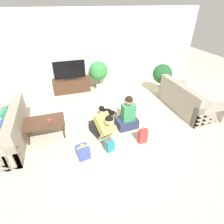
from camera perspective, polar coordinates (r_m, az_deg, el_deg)
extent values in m
plane|color=beige|center=(4.58, -0.85, -4.49)|extent=(16.00, 16.00, 0.00)
cube|color=white|center=(6.38, -8.17, 19.19)|extent=(8.40, 0.06, 2.60)
cube|color=gray|center=(4.63, -31.93, -6.83)|extent=(0.90, 1.75, 0.40)
cube|color=gray|center=(4.31, -29.11, -1.98)|extent=(0.20, 1.75, 0.42)
cube|color=gray|center=(5.22, -30.73, -0.67)|extent=(0.90, 0.16, 0.58)
cube|color=#288E6B|center=(4.62, -30.89, -1.09)|extent=(0.18, 0.34, 0.32)
cube|color=#3366AD|center=(4.17, -32.05, -5.10)|extent=(0.18, 0.34, 0.32)
cube|color=gray|center=(5.63, 23.45, 2.70)|extent=(0.90, 1.75, 0.40)
cube|color=gray|center=(5.24, 21.45, 6.06)|extent=(0.20, 1.75, 0.42)
cube|color=gray|center=(5.11, 28.98, -0.81)|extent=(0.90, 0.16, 0.58)
cube|color=gray|center=(6.13, 19.18, 7.06)|extent=(0.90, 0.16, 0.58)
cube|color=red|center=(5.20, 24.83, 4.36)|extent=(0.18, 0.34, 0.32)
cube|color=#EACC4C|center=(5.57, 21.38, 7.01)|extent=(0.18, 0.34, 0.32)
cube|color=#472D1E|center=(4.35, -21.32, -2.99)|extent=(0.92, 0.59, 0.03)
cylinder|color=#472D1E|center=(4.34, -26.03, -7.72)|extent=(0.04, 0.04, 0.38)
cylinder|color=#472D1E|center=(4.25, -15.49, -6.13)|extent=(0.04, 0.04, 0.38)
cylinder|color=#472D1E|center=(4.71, -25.56, -4.15)|extent=(0.04, 0.04, 0.38)
cylinder|color=#472D1E|center=(4.62, -15.92, -2.62)|extent=(0.04, 0.04, 0.38)
cube|color=#472D1E|center=(6.37, -13.05, 8.53)|extent=(1.25, 0.43, 0.47)
cube|color=black|center=(6.27, -13.35, 10.70)|extent=(0.37, 0.20, 0.05)
cube|color=black|center=(6.17, -13.72, 13.38)|extent=(1.04, 0.03, 0.57)
cylinder|color=beige|center=(6.51, -4.25, 8.48)|extent=(0.25, 0.25, 0.19)
cylinder|color=brown|center=(6.43, -4.32, 10.07)|extent=(0.05, 0.05, 0.20)
sphere|color=#337F3D|center=(6.30, -4.46, 13.23)|extent=(0.66, 0.66, 0.66)
cylinder|color=beige|center=(6.41, 15.30, 7.11)|extent=(0.24, 0.24, 0.22)
cylinder|color=brown|center=(6.33, 15.57, 8.79)|extent=(0.04, 0.04, 0.19)
sphere|color=#1E5628|center=(6.20, 16.08, 11.88)|extent=(0.64, 0.64, 0.64)
cube|color=#23232D|center=(4.28, -4.49, -5.33)|extent=(0.41, 0.51, 0.28)
cube|color=gold|center=(3.90, -2.47, -4.05)|extent=(0.46, 0.58, 0.47)
sphere|color=beige|center=(3.64, -0.93, -2.80)|extent=(0.19, 0.19, 0.19)
sphere|color=black|center=(3.62, -0.93, -2.36)|extent=(0.18, 0.18, 0.18)
cylinder|color=beige|center=(3.89, -3.40, -7.71)|extent=(0.14, 0.28, 0.42)
cylinder|color=beige|center=(4.01, 0.12, -6.19)|extent=(0.14, 0.28, 0.42)
cube|color=#283351|center=(4.50, 4.77, -3.47)|extent=(0.55, 0.44, 0.24)
cube|color=#338456|center=(4.26, 5.33, -0.18)|extent=(0.33, 0.22, 0.45)
sphere|color=tan|center=(4.10, 5.49, 3.60)|extent=(0.21, 0.21, 0.21)
sphere|color=black|center=(4.08, 5.58, 3.98)|extent=(0.19, 0.19, 0.19)
cylinder|color=tan|center=(4.50, 5.61, 0.75)|extent=(0.07, 0.26, 0.06)
cylinder|color=tan|center=(4.40, 2.63, 0.10)|extent=(0.07, 0.26, 0.06)
ellipsoid|color=black|center=(4.68, -1.21, 0.01)|extent=(0.35, 0.36, 0.19)
sphere|color=black|center=(4.74, -3.39, 1.14)|extent=(0.16, 0.16, 0.16)
sphere|color=olive|center=(4.78, -4.03, 1.19)|extent=(0.07, 0.07, 0.07)
cylinder|color=black|center=(4.58, 0.92, -0.25)|extent=(0.09, 0.10, 0.12)
cylinder|color=olive|center=(4.85, -1.99, -1.02)|extent=(0.04, 0.04, 0.15)
cylinder|color=olive|center=(4.78, -2.61, -1.62)|extent=(0.04, 0.04, 0.15)
cylinder|color=olive|center=(4.76, 0.25, -1.73)|extent=(0.04, 0.04, 0.15)
cylinder|color=olive|center=(4.69, -0.35, -2.35)|extent=(0.04, 0.04, 0.15)
cube|color=#3D51BC|center=(3.73, -9.45, -12.72)|extent=(0.28, 0.28, 0.28)
cube|color=yellow|center=(3.73, -9.45, -12.72)|extent=(0.24, 0.08, 0.28)
sphere|color=yellow|center=(3.62, -9.68, -10.89)|extent=(0.08, 0.08, 0.08)
cube|color=teal|center=(3.83, -0.98, -10.69)|extent=(0.22, 0.23, 0.27)
cube|color=red|center=(3.83, -0.98, -10.69)|extent=(0.18, 0.08, 0.28)
sphere|color=red|center=(3.72, -1.00, -8.89)|extent=(0.06, 0.06, 0.06)
cube|color=red|center=(4.05, 10.01, -7.75)|extent=(0.21, 0.12, 0.35)
torus|color=#4C3823|center=(3.93, 10.28, -5.59)|extent=(0.14, 0.14, 0.01)
cylinder|color=#B23D38|center=(4.23, -19.93, -2.78)|extent=(0.08, 0.08, 0.09)
torus|color=#B23D38|center=(4.22, -19.25, -2.62)|extent=(0.06, 0.01, 0.06)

